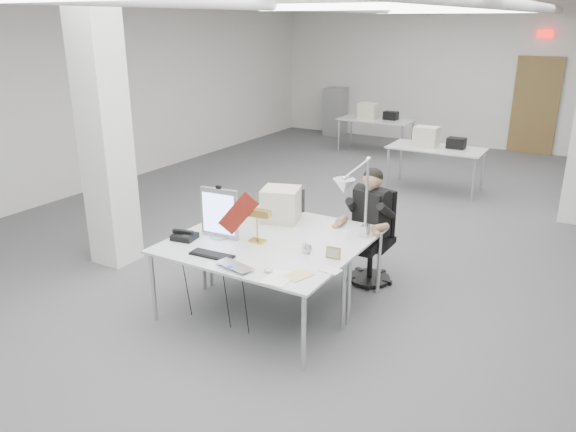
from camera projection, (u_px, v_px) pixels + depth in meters
The scene contains 23 objects.
room_shell at pixel (365, 115), 7.08m from camera, with size 10.04×14.04×3.24m.
desk_main at pixel (246, 255), 5.27m from camera, with size 1.80×0.90×0.03m, color silver.
desk_second at pixel (294, 226), 6.00m from camera, with size 1.80×0.90×0.03m, color silver.
bg_desk_a at pixel (437, 148), 9.65m from camera, with size 1.60×0.80×0.03m, color silver.
bg_desk_b at pixel (376, 120), 12.40m from camera, with size 1.60×0.80×0.03m, color silver.
filing_cabinet at pixel (335, 111), 14.43m from camera, with size 0.45×0.55×1.20m, color gray.
office_chair at pixel (371, 241), 6.28m from camera, with size 0.49×0.49×0.99m, color black, non-canonical shape.
seated_person at pixel (371, 208), 6.10m from camera, with size 0.46×0.58×0.87m, color black, non-canonical shape.
monitor at pixel (220, 213), 5.59m from camera, with size 0.41×0.04×0.51m, color #AAAAAE.
pennant at pixel (238, 214), 5.42m from camera, with size 0.44×0.01×0.18m, color #65150D.
keyboard at pixel (212, 255), 5.22m from camera, with size 0.43×0.14×0.02m, color black.
laptop at pixel (230, 268), 4.92m from camera, with size 0.37×0.24×0.03m, color #A3A3A8.
mouse at pixel (268, 271), 4.87m from camera, with size 0.08×0.05×0.03m, color #BABABF.
bankers_lamp at pixel (257, 225), 5.50m from camera, with size 0.30×0.12×0.34m, color #C2813C, non-canonical shape.
desk_phone at pixel (185, 237), 5.61m from camera, with size 0.22×0.20×0.06m, color black.
picture_frame_left at pixel (216, 225), 5.86m from camera, with size 0.13×0.01×0.10m, color tan.
picture_frame_right at pixel (333, 253), 5.15m from camera, with size 0.14×0.01×0.11m, color #B7814F.
desk_clock at pixel (307, 248), 5.27m from camera, with size 0.11×0.11×0.03m, color #A5A5AA.
paper_stack_a at pixel (279, 278), 4.77m from camera, with size 0.22×0.31×0.01m, color white.
paper_stack_b at pixel (298, 275), 4.82m from camera, with size 0.17×0.24×0.01m, color #D8C081.
paper_stack_c at pixel (330, 270), 4.92m from camera, with size 0.19×0.13×0.01m, color silver.
beige_monitor at pixel (281, 205), 6.08m from camera, with size 0.39×0.37×0.37m, color beige.
architect_lamp at pixel (356, 202), 5.34m from camera, with size 0.23×0.68×0.87m, color #AFAFB3, non-canonical shape.
Camera 1 is at (2.80, -6.48, 2.83)m, focal length 35.00 mm.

